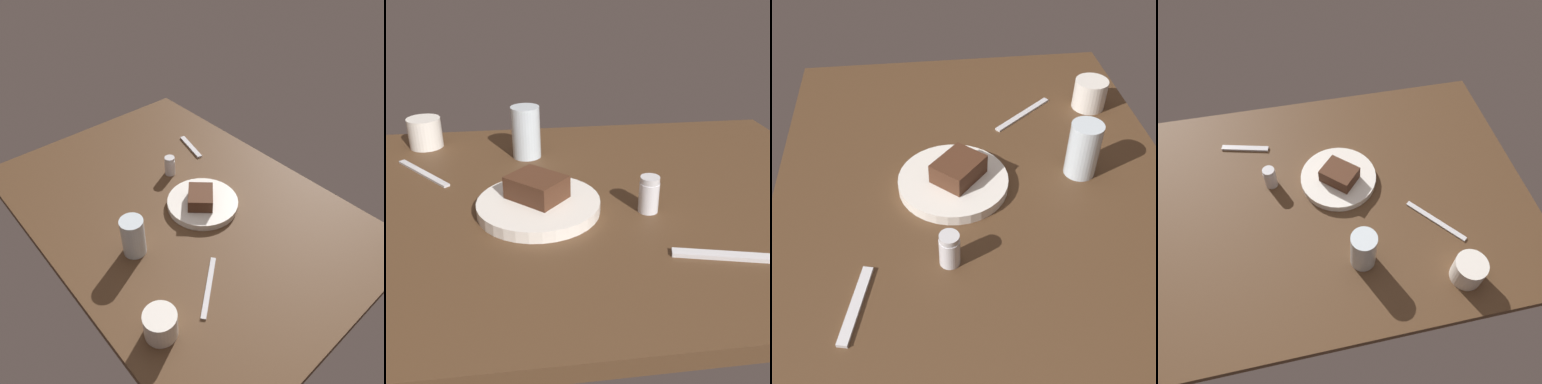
% 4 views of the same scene
% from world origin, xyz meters
% --- Properties ---
extents(dining_table, '(1.20, 0.84, 0.03)m').
position_xyz_m(dining_table, '(0.00, 0.00, 0.01)').
color(dining_table, '#4C331E').
rests_on(dining_table, ground).
extents(dessert_plate, '(0.23, 0.23, 0.02)m').
position_xyz_m(dessert_plate, '(0.05, 0.05, 0.04)').
color(dessert_plate, white).
rests_on(dessert_plate, dining_table).
extents(chocolate_cake_slice, '(0.12, 0.12, 0.04)m').
position_xyz_m(chocolate_cake_slice, '(0.05, 0.04, 0.07)').
color(chocolate_cake_slice, '#472819').
rests_on(chocolate_cake_slice, dessert_plate).
extents(salt_shaker, '(0.04, 0.04, 0.07)m').
position_xyz_m(salt_shaker, '(-0.15, 0.08, 0.06)').
color(salt_shaker, silver).
rests_on(salt_shaker, dining_table).
extents(water_glass, '(0.07, 0.07, 0.12)m').
position_xyz_m(water_glass, '(0.07, -0.22, 0.09)').
color(water_glass, silver).
rests_on(water_glass, dining_table).
extents(coffee_cup, '(0.08, 0.08, 0.07)m').
position_xyz_m(coffee_cup, '(0.31, -0.32, 0.07)').
color(coffee_cup, silver).
rests_on(coffee_cup, dining_table).
extents(dessert_spoon, '(0.15, 0.05, 0.01)m').
position_xyz_m(dessert_spoon, '(-0.22, 0.24, 0.03)').
color(dessert_spoon, silver).
rests_on(dessert_spoon, dining_table).
extents(butter_knife, '(0.13, 0.16, 0.01)m').
position_xyz_m(butter_knife, '(0.29, -0.14, 0.03)').
color(butter_knife, silver).
rests_on(butter_knife, dining_table).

